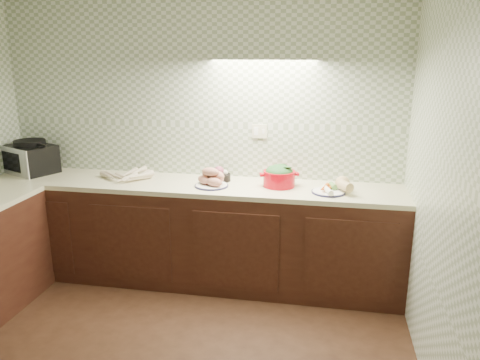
% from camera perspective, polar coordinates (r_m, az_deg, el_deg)
% --- Properties ---
extents(room, '(3.60, 3.60, 2.60)m').
position_cam_1_polar(room, '(2.52, -16.15, 6.42)').
color(room, black).
rests_on(room, ground).
extents(counter, '(3.60, 3.60, 0.90)m').
position_cam_1_polar(counter, '(3.76, -19.62, -9.84)').
color(counter, black).
rests_on(counter, ground).
extents(toaster_oven, '(0.53, 0.48, 0.31)m').
position_cam_1_polar(toaster_oven, '(4.75, -24.15, 2.51)').
color(toaster_oven, black).
rests_on(toaster_oven, counter).
extents(parsnip_pile, '(0.50, 0.43, 0.08)m').
position_cam_1_polar(parsnip_pile, '(4.27, -13.33, 0.63)').
color(parsnip_pile, beige).
rests_on(parsnip_pile, counter).
extents(sweet_potato_plate, '(0.29, 0.28, 0.16)m').
position_cam_1_polar(sweet_potato_plate, '(3.93, -3.46, 0.08)').
color(sweet_potato_plate, '#151438').
rests_on(sweet_potato_plate, counter).
extents(onion_bowl, '(0.17, 0.17, 0.13)m').
position_cam_1_polar(onion_bowl, '(4.08, -2.38, 0.56)').
color(onion_bowl, black).
rests_on(onion_bowl, counter).
extents(dutch_oven, '(0.33, 0.33, 0.19)m').
position_cam_1_polar(dutch_oven, '(3.92, 4.80, 0.50)').
color(dutch_oven, '#B60513').
rests_on(dutch_oven, counter).
extents(veg_plate, '(0.35, 0.35, 0.13)m').
position_cam_1_polar(veg_plate, '(3.84, 11.55, -0.78)').
color(veg_plate, '#151438').
rests_on(veg_plate, counter).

